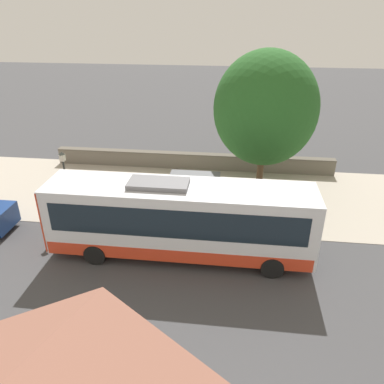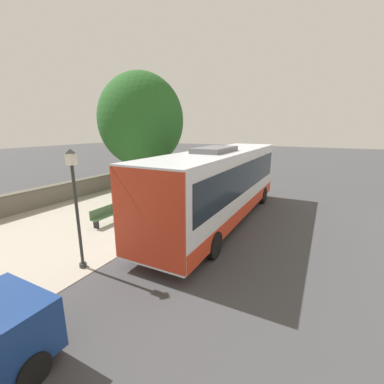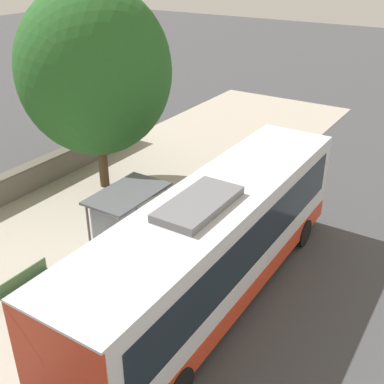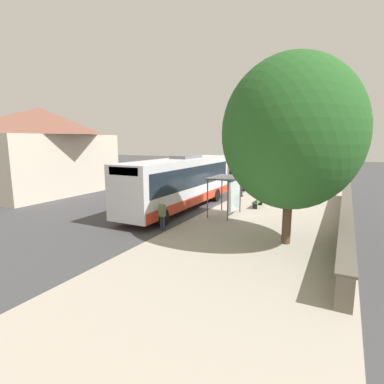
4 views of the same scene
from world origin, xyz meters
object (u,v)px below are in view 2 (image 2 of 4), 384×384
(bus, at_px, (221,183))
(street_lamp_near, at_px, (76,200))
(pedestrian, at_px, (225,182))
(bench, at_px, (106,214))
(bus_shelter, at_px, (164,174))
(shade_tree, at_px, (141,121))

(bus, xyz_separation_m, street_lamp_near, (-2.46, -6.42, 0.43))
(pedestrian, bearing_deg, street_lamp_near, -94.25)
(bench, relative_size, street_lamp_near, 0.45)
(bench, distance_m, street_lamp_near, 4.55)
(bus, xyz_separation_m, bus_shelter, (-3.59, 0.30, 0.13))
(street_lamp_near, xyz_separation_m, shade_tree, (-5.52, 10.47, 2.77))
(shade_tree, bearing_deg, bus, -26.90)
(bus_shelter, xyz_separation_m, shade_tree, (-4.39, 3.75, 3.06))
(bench, relative_size, shade_tree, 0.21)
(pedestrian, height_order, bench, pedestrian)
(bench, bearing_deg, bus, 32.06)
(bus_shelter, relative_size, street_lamp_near, 0.68)
(bench, height_order, shade_tree, shade_tree)
(bench, xyz_separation_m, street_lamp_near, (2.35, -3.40, 1.90))
(bus_shelter, relative_size, bench, 1.50)
(pedestrian, xyz_separation_m, street_lamp_near, (-0.84, -11.33, 1.43))
(bus_shelter, bearing_deg, pedestrian, 66.88)
(bus, distance_m, bus_shelter, 3.61)
(bus_shelter, bearing_deg, shade_tree, 139.53)
(bus, distance_m, pedestrian, 5.27)
(bus_shelter, distance_m, bench, 3.88)
(bench, bearing_deg, bus_shelter, 69.79)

